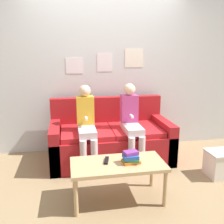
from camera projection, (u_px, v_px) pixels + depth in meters
name	position (u px, v px, depth m)	size (l,w,h in m)	color
ground_plane	(118.00, 176.00, 3.28)	(10.00, 10.00, 0.00)	#937A56
wall_back	(105.00, 70.00, 4.01)	(8.00, 0.06, 2.60)	silver
couch	(110.00, 140.00, 3.74)	(1.74, 0.88, 0.90)	maroon
coffee_table	(118.00, 167.00, 2.67)	(1.00, 0.50, 0.44)	tan
person_left	(86.00, 123.00, 3.40)	(0.24, 0.59, 1.15)	silver
person_right	(131.00, 121.00, 3.51)	(0.24, 0.59, 1.16)	silver
tv_remote	(106.00, 160.00, 2.69)	(0.08, 0.17, 0.02)	black
book_stack	(131.00, 158.00, 2.65)	(0.20, 0.16, 0.13)	orange
storage_box	(220.00, 164.00, 3.25)	(0.34, 0.32, 0.34)	silver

